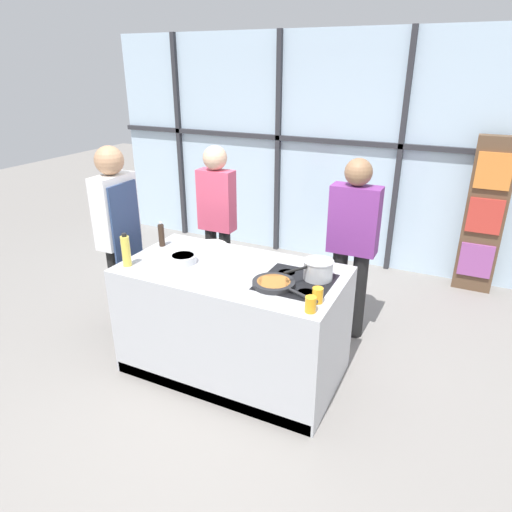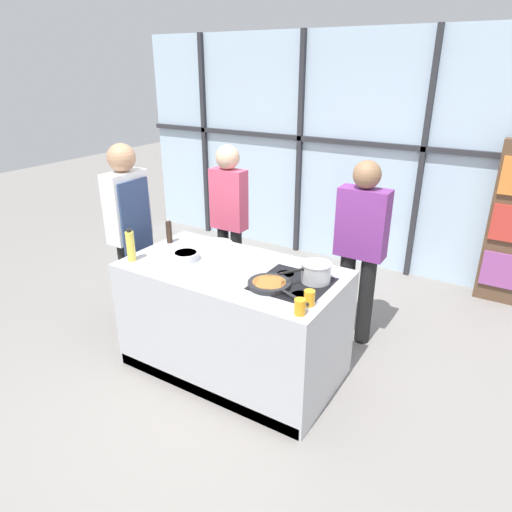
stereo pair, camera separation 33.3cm
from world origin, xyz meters
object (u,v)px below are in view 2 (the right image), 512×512
chef (130,225)px  saucepan (316,272)px  frying_pan (270,284)px  pepper_grinder (169,232)px  mixing_bowl (186,256)px  spectator_far_left (229,214)px  spectator_center_left (361,243)px  oil_bottle (131,246)px  juice_glass_near (300,307)px  white_plate (217,244)px  juice_glass_far (309,298)px

chef → saucepan: size_ratio=4.79×
chef → frying_pan: (1.64, -0.24, -0.08)m
chef → frying_pan: size_ratio=3.32×
pepper_grinder → frying_pan: bearing=-13.6°
frying_pan → mixing_bowl: (-0.83, 0.07, 0.01)m
spectator_far_left → spectator_center_left: 1.40m
chef → spectator_far_left: size_ratio=1.05×
chef → oil_bottle: (0.45, -0.42, 0.03)m
chef → juice_glass_near: size_ratio=16.71×
frying_pan → white_plate: 0.94m
saucepan → juice_glass_near: bearing=-76.6°
juice_glass_far → white_plate: bearing=153.9°
chef → pepper_grinder: 0.44m
saucepan → white_plate: (-1.05, 0.22, -0.07)m
chef → frying_pan: bearing=81.6°
spectator_far_left → spectator_center_left: bearing=-180.0°
frying_pan → juice_glass_near: juice_glass_near is taller
saucepan → white_plate: size_ratio=1.36×
frying_pan → juice_glass_far: juice_glass_far is taller
saucepan → oil_bottle: (-1.43, -0.43, 0.05)m
oil_bottle → chef: bearing=136.9°
mixing_bowl → juice_glass_far: 1.20m
oil_bottle → mixing_bowl: bearing=34.0°
white_plate → mixing_bowl: (-0.02, -0.41, 0.03)m
saucepan → juice_glass_far: bearing=-71.6°
spectator_center_left → juice_glass_near: spectator_center_left is taller
spectator_far_left → saucepan: spectator_far_left is taller
spectator_far_left → mixing_bowl: spectator_far_left is taller
pepper_grinder → juice_glass_near: pepper_grinder is taller
chef → pepper_grinder: chef is taller
chef → spectator_far_left: (0.53, 0.86, -0.04)m
pepper_grinder → chef: bearing=-174.0°
spectator_center_left → saucepan: 0.85m
saucepan → juice_glass_far: (0.12, -0.35, -0.02)m
pepper_grinder → spectator_far_left: bearing=84.0°
mixing_bowl → juice_glass_near: 1.23m
chef → juice_glass_near: bearing=76.4°
spectator_center_left → oil_bottle: bearing=40.9°
pepper_grinder → juice_glass_far: 1.61m
spectator_center_left → oil_bottle: size_ratio=6.24×
chef → juice_glass_near: (2.00, -0.48, -0.04)m
chef → juice_glass_far: 2.03m
spectator_far_left → spectator_center_left: (1.40, 0.00, -0.03)m
white_plate → frying_pan: bearing=-30.3°
pepper_grinder → juice_glass_near: (1.56, -0.53, -0.05)m
spectator_far_left → juice_glass_near: 1.99m
spectator_center_left → frying_pan: size_ratio=3.15×
oil_bottle → juice_glass_near: oil_bottle is taller
mixing_bowl → spectator_far_left: bearing=105.5°
juice_glass_far → spectator_center_left: bearing=93.6°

